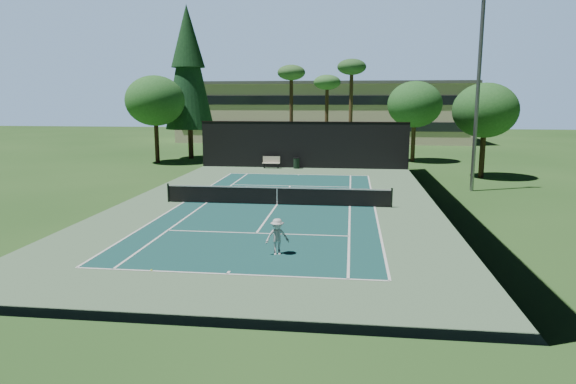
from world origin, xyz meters
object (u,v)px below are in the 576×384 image
object	(u,v)px
player	(277,237)
tennis_ball_c	(279,195)
tennis_ball_a	(151,270)
tennis_ball_b	(289,199)
park_bench	(271,162)
tennis_ball_d	(243,193)
trash_bin	(296,163)
tennis_net	(277,195)

from	to	relation	value
player	tennis_ball_c	world-z (taller)	player
tennis_ball_a	tennis_ball_b	distance (m)	13.99
park_bench	player	bearing A→B (deg)	-80.59
tennis_ball_b	tennis_ball_d	world-z (taller)	tennis_ball_d
tennis_ball_c	park_bench	size ratio (longest dim) A/B	0.05
tennis_ball_b	trash_bin	world-z (taller)	trash_bin
tennis_net	park_bench	bearing A→B (deg)	100.06
tennis_ball_a	tennis_ball_d	size ratio (longest dim) A/B	0.98
player	tennis_ball_b	xyz separation A→B (m)	(-0.88, 11.13, -0.68)
tennis_ball_c	trash_bin	distance (m)	12.73
trash_bin	tennis_net	bearing A→B (deg)	-87.96
tennis_ball_d	park_bench	bearing A→B (deg)	90.45
tennis_ball_d	trash_bin	distance (m)	12.48
player	trash_bin	distance (m)	25.02
tennis_ball_c	trash_bin	size ratio (longest dim) A/B	0.07
tennis_ball_b	tennis_ball_c	distance (m)	1.36
tennis_ball_d	park_bench	world-z (taller)	park_bench
tennis_ball_a	park_bench	distance (m)	27.44
tennis_net	player	distance (m)	9.50
tennis_ball_c	trash_bin	bearing A→B (deg)	91.09
tennis_net	tennis_ball_d	size ratio (longest dim) A/B	166.76
tennis_ball_c	tennis_ball_a	bearing A→B (deg)	-99.25
tennis_net	park_bench	world-z (taller)	tennis_net
tennis_ball_b	park_bench	xyz separation A→B (m)	(-3.25, 13.82, 0.52)
park_bench	tennis_ball_b	bearing A→B (deg)	-76.76
tennis_ball_b	park_bench	size ratio (longest dim) A/B	0.04
tennis_ball_d	trash_bin	xyz separation A→B (m)	(2.11, 12.29, 0.44)
tennis_net	tennis_ball_c	world-z (taller)	tennis_net
tennis_ball_c	trash_bin	world-z (taller)	trash_bin
trash_bin	tennis_ball_d	bearing A→B (deg)	-99.72
tennis_net	tennis_ball_b	size ratio (longest dim) A/B	217.28
player	tennis_ball_c	xyz separation A→B (m)	(-1.69, 12.23, -0.68)
park_bench	trash_bin	distance (m)	2.20
tennis_ball_b	tennis_ball_d	distance (m)	3.50
tennis_ball_a	tennis_ball_d	world-z (taller)	tennis_ball_d
tennis_ball_a	tennis_ball_c	size ratio (longest dim) A/B	1.08
tennis_net	trash_bin	xyz separation A→B (m)	(-0.55, 15.55, -0.08)
tennis_ball_a	park_bench	size ratio (longest dim) A/B	0.05
tennis_net	tennis_ball_c	distance (m)	2.90
tennis_ball_d	trash_bin	bearing A→B (deg)	80.28
player	park_bench	xyz separation A→B (m)	(-4.13, 24.95, -0.17)
tennis_net	tennis_ball_c	bearing A→B (deg)	96.31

